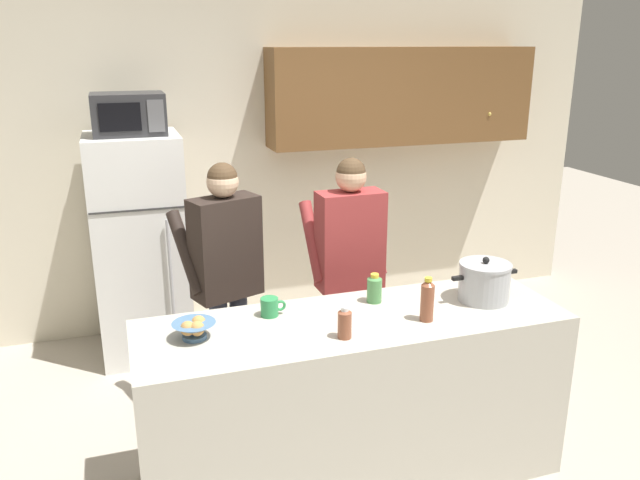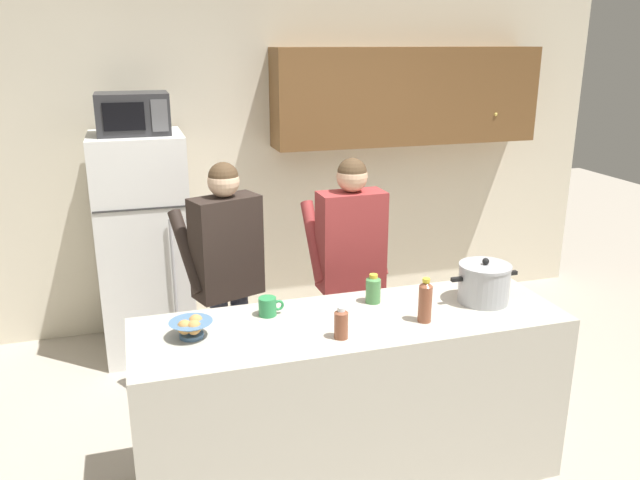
{
  "view_description": "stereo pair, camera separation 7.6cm",
  "coord_description": "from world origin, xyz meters",
  "px_view_note": "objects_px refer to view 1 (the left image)",
  "views": [
    {
      "loc": [
        -1.07,
        -2.71,
        2.25
      ],
      "look_at": [
        0.0,
        0.55,
        1.17
      ],
      "focal_mm": 35.6,
      "sensor_mm": 36.0,
      "label": 1
    },
    {
      "loc": [
        -1.0,
        -2.73,
        2.25
      ],
      "look_at": [
        0.0,
        0.55,
        1.17
      ],
      "focal_mm": 35.6,
      "sensor_mm": 36.0,
      "label": 2
    }
  ],
  "objects_px": {
    "refrigerator": "(140,247)",
    "person_by_sink": "(349,255)",
    "bottle_mid_counter": "(345,323)",
    "coffee_mug": "(270,307)",
    "microwave": "(129,114)",
    "person_near_pot": "(226,262)",
    "cooking_pot": "(484,282)",
    "bottle_near_edge": "(427,300)",
    "bread_bowl": "(194,329)",
    "bottle_far_corner": "(374,288)"
  },
  "relations": [
    {
      "from": "cooking_pot",
      "to": "bottle_far_corner",
      "type": "distance_m",
      "value": 0.59
    },
    {
      "from": "microwave",
      "to": "bottle_near_edge",
      "type": "relative_size",
      "value": 2.11
    },
    {
      "from": "person_by_sink",
      "to": "person_near_pot",
      "type": "bearing_deg",
      "value": 171.7
    },
    {
      "from": "cooking_pot",
      "to": "bottle_near_edge",
      "type": "bearing_deg",
      "value": -161.32
    },
    {
      "from": "refrigerator",
      "to": "person_by_sink",
      "type": "bearing_deg",
      "value": -42.01
    },
    {
      "from": "microwave",
      "to": "person_by_sink",
      "type": "bearing_deg",
      "value": -41.43
    },
    {
      "from": "bottle_mid_counter",
      "to": "refrigerator",
      "type": "bearing_deg",
      "value": 112.14
    },
    {
      "from": "bread_bowl",
      "to": "microwave",
      "type": "bearing_deg",
      "value": 95.02
    },
    {
      "from": "person_near_pot",
      "to": "bottle_mid_counter",
      "type": "relative_size",
      "value": 10.16
    },
    {
      "from": "microwave",
      "to": "bottle_far_corner",
      "type": "xyz_separation_m",
      "value": [
        1.13,
        -1.66,
        -0.78
      ]
    },
    {
      "from": "person_by_sink",
      "to": "cooking_pot",
      "type": "height_order",
      "value": "person_by_sink"
    },
    {
      "from": "person_by_sink",
      "to": "refrigerator",
      "type": "bearing_deg",
      "value": 137.99
    },
    {
      "from": "person_near_pot",
      "to": "bottle_far_corner",
      "type": "relative_size",
      "value": 10.03
    },
    {
      "from": "microwave",
      "to": "coffee_mug",
      "type": "height_order",
      "value": "microwave"
    },
    {
      "from": "microwave",
      "to": "bottle_far_corner",
      "type": "bearing_deg",
      "value": -55.8
    },
    {
      "from": "person_by_sink",
      "to": "bottle_far_corner",
      "type": "relative_size",
      "value": 10.06
    },
    {
      "from": "bottle_near_edge",
      "to": "bottle_mid_counter",
      "type": "xyz_separation_m",
      "value": [
        -0.45,
        -0.06,
        -0.03
      ]
    },
    {
      "from": "microwave",
      "to": "person_near_pot",
      "type": "height_order",
      "value": "microwave"
    },
    {
      "from": "bottle_mid_counter",
      "to": "person_near_pot",
      "type": "bearing_deg",
      "value": 109.38
    },
    {
      "from": "refrigerator",
      "to": "person_near_pot",
      "type": "bearing_deg",
      "value": -65.0
    },
    {
      "from": "coffee_mug",
      "to": "bottle_near_edge",
      "type": "relative_size",
      "value": 0.58
    },
    {
      "from": "bottle_far_corner",
      "to": "bottle_near_edge",
      "type": "bearing_deg",
      "value": -62.48
    },
    {
      "from": "person_by_sink",
      "to": "cooking_pot",
      "type": "xyz_separation_m",
      "value": [
        0.48,
        -0.75,
        0.04
      ]
    },
    {
      "from": "cooking_pot",
      "to": "bottle_far_corner",
      "type": "bearing_deg",
      "value": 164.18
    },
    {
      "from": "coffee_mug",
      "to": "bread_bowl",
      "type": "distance_m",
      "value": 0.42
    },
    {
      "from": "refrigerator",
      "to": "coffee_mug",
      "type": "height_order",
      "value": "refrigerator"
    },
    {
      "from": "refrigerator",
      "to": "bread_bowl",
      "type": "bearing_deg",
      "value": -85.04
    },
    {
      "from": "microwave",
      "to": "cooking_pot",
      "type": "distance_m",
      "value": 2.59
    },
    {
      "from": "person_near_pot",
      "to": "cooking_pot",
      "type": "xyz_separation_m",
      "value": [
        1.23,
        -0.86,
        0.04
      ]
    },
    {
      "from": "bottle_mid_counter",
      "to": "cooking_pot",
      "type": "bearing_deg",
      "value": 12.64
    },
    {
      "from": "coffee_mug",
      "to": "bottle_far_corner",
      "type": "height_order",
      "value": "bottle_far_corner"
    },
    {
      "from": "person_by_sink",
      "to": "coffee_mug",
      "type": "relative_size",
      "value": 12.15
    },
    {
      "from": "bottle_mid_counter",
      "to": "bottle_far_corner",
      "type": "xyz_separation_m",
      "value": [
        0.3,
        0.35,
        0.0
      ]
    },
    {
      "from": "microwave",
      "to": "bottle_far_corner",
      "type": "relative_size",
      "value": 3.03
    },
    {
      "from": "person_near_pot",
      "to": "bottle_near_edge",
      "type": "bearing_deg",
      "value": -50.45
    },
    {
      "from": "bottle_near_edge",
      "to": "bottle_mid_counter",
      "type": "height_order",
      "value": "bottle_near_edge"
    },
    {
      "from": "microwave",
      "to": "coffee_mug",
      "type": "xyz_separation_m",
      "value": [
        0.56,
        -1.66,
        -0.81
      ]
    },
    {
      "from": "coffee_mug",
      "to": "bottle_far_corner",
      "type": "xyz_separation_m",
      "value": [
        0.57,
        0.0,
        0.03
      ]
    },
    {
      "from": "coffee_mug",
      "to": "bottle_mid_counter",
      "type": "relative_size",
      "value": 0.84
    },
    {
      "from": "person_near_pot",
      "to": "bread_bowl",
      "type": "distance_m",
      "value": 0.9
    },
    {
      "from": "person_by_sink",
      "to": "bottle_near_edge",
      "type": "relative_size",
      "value": 7.01
    },
    {
      "from": "refrigerator",
      "to": "microwave",
      "type": "height_order",
      "value": "microwave"
    },
    {
      "from": "person_near_pot",
      "to": "cooking_pot",
      "type": "relative_size",
      "value": 4.1
    },
    {
      "from": "microwave",
      "to": "person_near_pot",
      "type": "relative_size",
      "value": 0.3
    },
    {
      "from": "refrigerator",
      "to": "cooking_pot",
      "type": "height_order",
      "value": "refrigerator"
    },
    {
      "from": "person_near_pot",
      "to": "bread_bowl",
      "type": "xyz_separation_m",
      "value": [
        -0.3,
        -0.85,
        -0.01
      ]
    },
    {
      "from": "person_near_pot",
      "to": "person_by_sink",
      "type": "height_order",
      "value": "person_by_sink"
    },
    {
      "from": "cooking_pot",
      "to": "person_by_sink",
      "type": "bearing_deg",
      "value": 122.75
    },
    {
      "from": "refrigerator",
      "to": "microwave",
      "type": "bearing_deg",
      "value": -89.93
    },
    {
      "from": "microwave",
      "to": "person_by_sink",
      "type": "distance_m",
      "value": 1.79
    }
  ]
}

